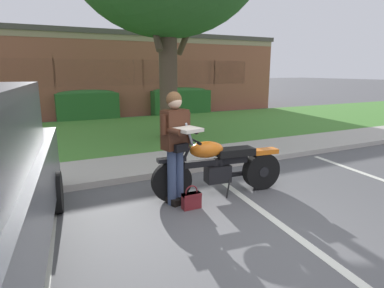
{
  "coord_description": "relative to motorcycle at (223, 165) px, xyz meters",
  "views": [
    {
      "loc": [
        -2.2,
        -3.0,
        2.0
      ],
      "look_at": [
        0.05,
        1.54,
        0.85
      ],
      "focal_mm": 30.44,
      "sensor_mm": 36.0,
      "label": 1
    }
  ],
  "objects": [
    {
      "name": "stall_stripe_1",
      "position": [
        0.11,
        -1.14,
        -0.49
      ],
      "size": [
        0.61,
        4.39,
        0.01
      ],
      "primitive_type": "cube",
      "rotation": [
        0.0,
        0.0,
        -0.11
      ],
      "color": "silver",
      "rests_on": "ground"
    },
    {
      "name": "grass_lawn",
      "position": [
        -0.51,
        6.06,
        -0.46
      ],
      "size": [
        60.0,
        6.32,
        0.06
      ],
      "primitive_type": "cube",
      "color": "#478433",
      "rests_on": "ground"
    },
    {
      "name": "brick_building",
      "position": [
        -1.78,
        15.04,
        1.35
      ],
      "size": [
        21.53,
        10.74,
        3.67
      ],
      "color": "#93513D",
      "rests_on": "ground"
    },
    {
      "name": "curb_strip",
      "position": [
        -0.51,
        1.3,
        -0.43
      ],
      "size": [
        60.0,
        0.2,
        0.12
      ],
      "primitive_type": "cube",
      "color": "#B7B2A8",
      "rests_on": "ground"
    },
    {
      "name": "concrete_walk",
      "position": [
        -0.51,
        2.15,
        -0.45
      ],
      "size": [
        60.0,
        1.5,
        0.08
      ],
      "primitive_type": "cube",
      "color": "#B7B2A8",
      "rests_on": "ground"
    },
    {
      "name": "ground_plane",
      "position": [
        -0.51,
        -1.34,
        -0.49
      ],
      "size": [
        140.0,
        140.0,
        0.0
      ],
      "primitive_type": "plane",
      "color": "#565659"
    },
    {
      "name": "hedge_left",
      "position": [
        -0.64,
        9.57,
        0.16
      ],
      "size": [
        2.45,
        0.9,
        1.24
      ],
      "color": "#286028",
      "rests_on": "ground"
    },
    {
      "name": "stall_stripe_0",
      "position": [
        -2.76,
        -1.14,
        -0.49
      ],
      "size": [
        0.61,
        4.39,
        0.01
      ],
      "primitive_type": "cube",
      "rotation": [
        0.0,
        0.0,
        -0.11
      ],
      "color": "silver",
      "rests_on": "ground"
    },
    {
      "name": "rider_person",
      "position": [
        -0.85,
        -0.03,
        0.52
      ],
      "size": [
        0.54,
        0.64,
        1.7
      ],
      "color": "black",
      "rests_on": "ground"
    },
    {
      "name": "motorcycle",
      "position": [
        0.0,
        0.0,
        0.0
      ],
      "size": [
        2.24,
        0.82,
        1.26
      ],
      "color": "black",
      "rests_on": "ground"
    },
    {
      "name": "hedge_center_left",
      "position": [
        3.54,
        9.57,
        0.16
      ],
      "size": [
        2.79,
        0.9,
        1.24
      ],
      "color": "#286028",
      "rests_on": "ground"
    },
    {
      "name": "handbag",
      "position": [
        -0.73,
        -0.31,
        -0.34
      ],
      "size": [
        0.28,
        0.13,
        0.36
      ],
      "color": "maroon",
      "rests_on": "ground"
    }
  ]
}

